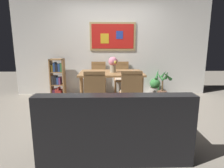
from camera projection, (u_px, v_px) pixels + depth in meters
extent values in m
plane|color=gray|center=(114.00, 114.00, 3.91)|extent=(12.00, 12.00, 0.00)
cube|color=silver|center=(112.00, 47.00, 5.21)|extent=(5.20, 0.10, 2.60)
cube|color=tan|center=(113.00, 36.00, 5.09)|extent=(1.21, 0.02, 0.73)
cube|color=red|center=(113.00, 36.00, 5.08)|extent=(1.11, 0.01, 0.63)
cube|color=gold|center=(105.00, 39.00, 5.08)|extent=(0.22, 0.00, 0.25)
cube|color=#263FA5|center=(120.00, 35.00, 5.07)|extent=(0.18, 0.00, 0.20)
cube|color=#9E7042|center=(111.00, 73.00, 4.33)|extent=(1.41, 0.93, 0.04)
cylinder|color=#9E7042|center=(82.00, 94.00, 4.02)|extent=(0.07, 0.07, 0.72)
cylinder|color=#9E7042|center=(142.00, 94.00, 4.05)|extent=(0.07, 0.07, 0.72)
cylinder|color=#9E7042|center=(86.00, 86.00, 4.77)|extent=(0.07, 0.07, 0.72)
cylinder|color=#9E7042|center=(136.00, 86.00, 4.80)|extent=(0.07, 0.07, 0.72)
cube|color=#9E7042|center=(98.00, 80.00, 5.10)|extent=(0.40, 0.40, 0.03)
cube|color=#C6B299|center=(98.00, 79.00, 5.09)|extent=(0.36, 0.36, 0.03)
cylinder|color=#9E7042|center=(105.00, 87.00, 5.31)|extent=(0.04, 0.04, 0.42)
cylinder|color=#9E7042|center=(93.00, 87.00, 5.31)|extent=(0.04, 0.04, 0.42)
cylinder|color=#9E7042|center=(105.00, 90.00, 4.98)|extent=(0.04, 0.04, 0.42)
cylinder|color=#9E7042|center=(92.00, 90.00, 4.97)|extent=(0.04, 0.04, 0.42)
cube|color=#9E7042|center=(99.00, 70.00, 5.22)|extent=(0.38, 0.04, 0.46)
cube|color=#9E7042|center=(99.00, 63.00, 5.18)|extent=(0.38, 0.05, 0.06)
cube|color=#9E7042|center=(130.00, 94.00, 3.73)|extent=(0.40, 0.40, 0.03)
cube|color=#C6B299|center=(130.00, 92.00, 3.72)|extent=(0.36, 0.36, 0.03)
cylinder|color=#9E7042|center=(122.00, 108.00, 3.61)|extent=(0.04, 0.04, 0.42)
cylinder|color=#9E7042|center=(140.00, 108.00, 3.61)|extent=(0.04, 0.04, 0.42)
cylinder|color=#9E7042|center=(121.00, 102.00, 3.94)|extent=(0.04, 0.04, 0.42)
cylinder|color=#9E7042|center=(137.00, 102.00, 3.95)|extent=(0.04, 0.04, 0.42)
cube|color=#9E7042|center=(132.00, 84.00, 3.50)|extent=(0.38, 0.04, 0.46)
cube|color=#9E7042|center=(132.00, 73.00, 3.46)|extent=(0.38, 0.05, 0.06)
cube|color=#9E7042|center=(122.00, 80.00, 5.12)|extent=(0.40, 0.40, 0.03)
cube|color=#C6B299|center=(122.00, 79.00, 5.11)|extent=(0.36, 0.36, 0.03)
cylinder|color=#9E7042|center=(127.00, 87.00, 5.33)|extent=(0.04, 0.04, 0.42)
cylinder|color=#9E7042|center=(115.00, 87.00, 5.32)|extent=(0.04, 0.04, 0.42)
cylinder|color=#9E7042|center=(129.00, 90.00, 5.00)|extent=(0.04, 0.04, 0.42)
cylinder|color=#9E7042|center=(116.00, 90.00, 4.99)|extent=(0.04, 0.04, 0.42)
cube|color=#9E7042|center=(121.00, 70.00, 5.24)|extent=(0.38, 0.04, 0.46)
cube|color=#9E7042|center=(121.00, 63.00, 5.20)|extent=(0.38, 0.05, 0.06)
cube|color=#9E7042|center=(95.00, 94.00, 3.68)|extent=(0.40, 0.40, 0.03)
cube|color=#C6B299|center=(95.00, 93.00, 3.68)|extent=(0.36, 0.36, 0.03)
cylinder|color=#9E7042|center=(86.00, 109.00, 3.56)|extent=(0.04, 0.04, 0.42)
cylinder|color=#9E7042|center=(104.00, 109.00, 3.57)|extent=(0.04, 0.04, 0.42)
cylinder|color=#9E7042|center=(88.00, 103.00, 3.89)|extent=(0.04, 0.04, 0.42)
cylinder|color=#9E7042|center=(105.00, 103.00, 3.90)|extent=(0.04, 0.04, 0.42)
cube|color=#9E7042|center=(95.00, 84.00, 3.46)|extent=(0.38, 0.04, 0.46)
cube|color=#9E7042|center=(94.00, 73.00, 3.42)|extent=(0.38, 0.05, 0.06)
cube|color=black|center=(114.00, 135.00, 2.56)|extent=(1.80, 0.84, 0.40)
cube|color=black|center=(115.00, 114.00, 2.16)|extent=(1.80, 0.20, 0.44)
cube|color=black|center=(51.00, 114.00, 2.48)|extent=(0.18, 0.80, 0.22)
cube|color=black|center=(176.00, 113.00, 2.52)|extent=(0.18, 0.80, 0.22)
cube|color=#334C72|center=(77.00, 115.00, 2.30)|extent=(0.32, 0.16, 0.33)
cube|color=#8C6B4C|center=(114.00, 114.00, 2.31)|extent=(0.32, 0.16, 0.33)
cube|color=#9E7042|center=(51.00, 78.00, 5.04)|extent=(0.03, 0.28, 1.00)
cube|color=#9E7042|center=(64.00, 78.00, 5.05)|extent=(0.03, 0.28, 1.00)
cube|color=#9E7042|center=(59.00, 96.00, 5.15)|extent=(0.36, 0.28, 0.03)
cube|color=#9E7042|center=(57.00, 59.00, 4.95)|extent=(0.36, 0.28, 0.03)
cube|color=#9E7042|center=(58.00, 84.00, 5.08)|extent=(0.30, 0.28, 0.02)
cube|color=#9E7042|center=(57.00, 72.00, 5.01)|extent=(0.30, 0.28, 0.02)
cube|color=#7F3F72|center=(54.00, 92.00, 5.12)|extent=(0.06, 0.22, 0.18)
cube|color=#B2332D|center=(57.00, 92.00, 5.12)|extent=(0.05, 0.22, 0.19)
cube|color=#B2332D|center=(59.00, 92.00, 5.12)|extent=(0.05, 0.22, 0.22)
cube|color=#B2332D|center=(61.00, 93.00, 5.13)|extent=(0.04, 0.22, 0.16)
cube|color=#595960|center=(53.00, 80.00, 5.05)|extent=(0.05, 0.22, 0.23)
cube|color=black|center=(56.00, 80.00, 5.05)|extent=(0.06, 0.22, 0.22)
cube|color=#2D4C8C|center=(58.00, 81.00, 5.06)|extent=(0.05, 0.22, 0.18)
cube|color=#7F3F72|center=(60.00, 81.00, 5.06)|extent=(0.04, 0.22, 0.18)
cube|color=gold|center=(53.00, 68.00, 4.99)|extent=(0.05, 0.22, 0.18)
cube|color=#2D4C8C|center=(55.00, 67.00, 4.98)|extent=(0.05, 0.22, 0.24)
cube|color=black|center=(57.00, 68.00, 4.99)|extent=(0.06, 0.22, 0.19)
cube|color=#2D4C8C|center=(60.00, 67.00, 4.99)|extent=(0.05, 0.22, 0.21)
cube|color=#337247|center=(62.00, 67.00, 4.99)|extent=(0.06, 0.22, 0.21)
cylinder|color=#B2ADA3|center=(155.00, 91.00, 5.29)|extent=(0.28, 0.28, 0.21)
cylinder|color=#332319|center=(155.00, 88.00, 5.27)|extent=(0.25, 0.25, 0.02)
sphere|color=#387F3D|center=(155.00, 84.00, 5.24)|extent=(0.28, 0.28, 0.28)
cylinder|color=#387F3D|center=(158.00, 93.00, 5.14)|extent=(0.03, 0.03, 0.29)
cylinder|color=#387F3D|center=(159.00, 91.00, 5.38)|extent=(0.03, 0.03, 0.32)
cylinder|color=brown|center=(162.00, 94.00, 5.03)|extent=(0.24, 0.24, 0.18)
cylinder|color=#332319|center=(162.00, 91.00, 5.01)|extent=(0.22, 0.22, 0.02)
cylinder|color=brown|center=(162.00, 85.00, 4.98)|extent=(0.04, 0.04, 0.32)
cone|color=#2D6B33|center=(167.00, 75.00, 4.92)|extent=(0.08, 0.22, 0.24)
cone|color=#2D6B33|center=(163.00, 75.00, 4.99)|extent=(0.21, 0.15, 0.24)
cone|color=#2D6B33|center=(157.00, 74.00, 4.98)|extent=(0.21, 0.30, 0.28)
cone|color=#2D6B33|center=(160.00, 76.00, 4.85)|extent=(0.22, 0.24, 0.22)
cone|color=#2D6B33|center=(167.00, 76.00, 4.78)|extent=(0.31, 0.19, 0.26)
cylinder|color=tan|center=(113.00, 68.00, 4.29)|extent=(0.13, 0.13, 0.17)
sphere|color=pink|center=(113.00, 61.00, 4.26)|extent=(0.20, 0.20, 0.20)
sphere|color=#D86633|center=(111.00, 62.00, 4.33)|extent=(0.06, 0.06, 0.06)
sphere|color=#EACC4C|center=(115.00, 62.00, 4.20)|extent=(0.08, 0.08, 0.08)
sphere|color=silver|center=(116.00, 61.00, 4.28)|extent=(0.07, 0.07, 0.07)
cube|color=black|center=(134.00, 71.00, 4.38)|extent=(0.06, 0.16, 0.02)
cube|color=gray|center=(134.00, 71.00, 4.37)|extent=(0.04, 0.10, 0.00)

